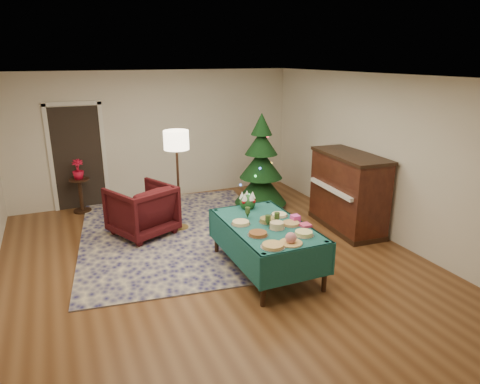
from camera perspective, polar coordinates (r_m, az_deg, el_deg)
name	(u,v)px	position (r m, az deg, el deg)	size (l,w,h in m)	color
room_shell	(215,177)	(5.97, -3.38, 2.00)	(7.00, 7.00, 7.00)	#593319
doorway	(78,155)	(9.08, -20.82, 4.65)	(1.08, 0.04, 2.16)	black
rug	(177,232)	(7.62, -8.46, -5.33)	(3.20, 4.20, 0.02)	#151349
buffet_table	(266,234)	(6.07, 3.49, -5.56)	(1.09, 1.84, 0.71)	black
platter_0	(273,246)	(5.31, 4.40, -7.16)	(0.31, 0.31, 0.04)	silver
platter_1	(291,239)	(5.41, 6.79, -6.28)	(0.30, 0.30, 0.15)	silver
platter_2	(304,234)	(5.69, 8.49, -5.50)	(0.27, 0.27, 0.06)	silver
platter_3	(258,234)	(5.63, 2.41, -5.60)	(0.28, 0.28, 0.05)	silver
platter_4	(277,226)	(5.85, 4.92, -4.49)	(0.22, 0.22, 0.10)	silver
platter_5	(291,224)	(6.02, 6.81, -4.21)	(0.27, 0.27, 0.04)	silver
platter_6	(241,223)	(5.99, 0.10, -4.15)	(0.27, 0.27, 0.05)	silver
platter_7	(267,220)	(6.07, 3.67, -3.79)	(0.25, 0.25, 0.07)	silver
platter_8	(279,215)	(6.32, 5.24, -3.07)	(0.26, 0.26, 0.04)	silver
goblet_0	(248,212)	(6.19, 1.02, -2.74)	(0.08, 0.08, 0.17)	#2D471E
goblet_1	(277,218)	(6.01, 4.95, -3.45)	(0.08, 0.08, 0.17)	#2D471E
goblet_2	(268,221)	(5.91, 3.75, -3.82)	(0.08, 0.08, 0.17)	#2D471E
napkin_stack	(305,225)	(5.99, 8.69, -4.40)	(0.14, 0.14, 0.04)	#D63B68
gift_box	(295,218)	(6.13, 7.39, -3.52)	(0.11, 0.11, 0.09)	#E740A8
centerpiece	(248,201)	(6.58, 1.01, -1.16)	(0.26, 0.26, 0.29)	#1E4C1E
armchair	(142,208)	(7.50, -12.95, -2.07)	(0.94, 0.88, 0.97)	#3D0D10
floor_lamp	(177,146)	(7.36, -8.46, 6.05)	(0.43, 0.43, 1.77)	#A57F3F
side_table	(81,196)	(9.00, -20.45, -0.49)	(0.38, 0.38, 0.68)	black
potted_plant	(78,174)	(8.88, -20.76, 2.32)	(0.22, 0.39, 0.22)	red
christmas_tree	(261,166)	(8.59, 2.82, 3.50)	(1.12, 1.12, 1.92)	black
piano	(348,192)	(7.77, 14.20, -0.05)	(0.85, 1.63, 1.36)	black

